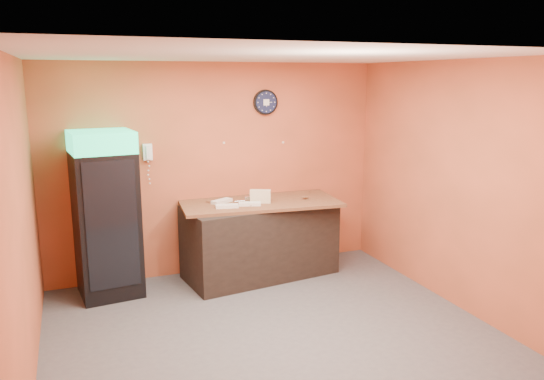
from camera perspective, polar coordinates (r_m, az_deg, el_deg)
name	(u,v)px	position (r m, az deg, el deg)	size (l,w,h in m)	color
floor	(270,331)	(5.74, -0.17, -14.94)	(4.50, 4.50, 0.00)	#47474C
back_wall	(217,169)	(7.12, -5.92, 2.24)	(4.50, 0.02, 2.80)	#D05D3A
left_wall	(21,223)	(4.95, -25.37, -3.23)	(0.02, 4.00, 2.80)	#D05D3A
right_wall	(454,185)	(6.39, 19.02, 0.52)	(0.02, 4.00, 2.80)	#D05D3A
ceiling	(270,56)	(5.12, -0.18, 14.24)	(4.50, 4.00, 0.02)	white
beverage_cooler	(106,217)	(6.60, -17.42, -2.81)	(0.77, 0.78, 2.00)	black
prep_counter	(260,240)	(7.06, -1.29, -5.38)	(1.96, 0.87, 0.98)	black
wall_clock	(266,102)	(7.21, -0.69, 9.42)	(0.34, 0.06, 0.34)	black
wall_phone	(148,152)	(6.85, -13.23, 4.00)	(0.11, 0.10, 0.21)	white
butcher_paper	(260,203)	(6.93, -1.31, -1.36)	(2.05, 0.96, 0.04)	brown
sub_roll_stack	(260,196)	(6.81, -1.26, -0.69)	(0.28, 0.19, 0.17)	beige
wrapped_sandwich_left	(227,206)	(6.59, -4.88, -1.74)	(0.28, 0.11, 0.04)	silver
wrapped_sandwich_mid	(250,204)	(6.69, -2.42, -1.50)	(0.28, 0.11, 0.04)	silver
wrapped_sandwich_right	(222,201)	(6.86, -5.43, -1.21)	(0.29, 0.11, 0.04)	silver
kitchen_tool	(247,199)	(6.90, -2.69, -0.95)	(0.07, 0.07, 0.07)	silver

